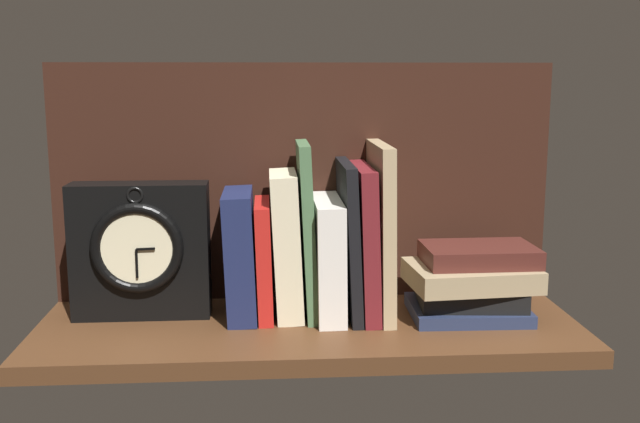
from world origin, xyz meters
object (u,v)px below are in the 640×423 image
(book_green_romantic, at_px, (307,230))
(framed_clock, at_px, (140,250))
(book_maroon_dawkins, at_px, (364,240))
(book_stack_side, at_px, (472,282))
(book_tan_shortstories, at_px, (381,229))
(book_navy_bierce, at_px, (240,254))
(book_white_catcher, at_px, (328,257))
(book_red_requiem, at_px, (264,259))
(book_cream_twain, at_px, (286,245))
(book_black_skeptic, at_px, (349,239))

(book_green_romantic, height_order, framed_clock, book_green_romantic)
(book_maroon_dawkins, xyz_separation_m, book_stack_side, (0.16, -0.03, -0.06))
(book_green_romantic, relative_size, book_maroon_dawkins, 1.15)
(book_tan_shortstories, bearing_deg, book_navy_bierce, 180.00)
(book_white_catcher, xyz_separation_m, book_stack_side, (0.21, -0.03, -0.03))
(book_tan_shortstories, relative_size, book_stack_side, 1.34)
(book_red_requiem, relative_size, book_tan_shortstories, 0.67)
(book_cream_twain, xyz_separation_m, book_tan_shortstories, (0.14, 0.00, 0.02))
(book_red_requiem, bearing_deg, book_tan_shortstories, 0.00)
(book_navy_bierce, relative_size, book_maroon_dawkins, 0.84)
(book_white_catcher, relative_size, framed_clock, 0.87)
(book_white_catcher, bearing_deg, book_black_skeptic, 0.00)
(book_maroon_dawkins, xyz_separation_m, book_tan_shortstories, (0.02, -0.00, 0.02))
(book_stack_side, bearing_deg, book_green_romantic, 173.63)
(book_maroon_dawkins, distance_m, book_tan_shortstories, 0.03)
(book_green_romantic, bearing_deg, book_white_catcher, 0.00)
(book_black_skeptic, distance_m, framed_clock, 0.31)
(book_green_romantic, distance_m, book_black_skeptic, 0.06)
(framed_clock, bearing_deg, book_maroon_dawkins, -0.52)
(book_navy_bierce, xyz_separation_m, book_maroon_dawkins, (0.18, 0.00, 0.02))
(book_green_romantic, distance_m, book_stack_side, 0.26)
(book_green_romantic, distance_m, book_maroon_dawkins, 0.09)
(book_black_skeptic, height_order, book_stack_side, book_black_skeptic)
(book_red_requiem, relative_size, book_cream_twain, 0.80)
(book_red_requiem, height_order, book_green_romantic, book_green_romantic)
(book_red_requiem, bearing_deg, book_maroon_dawkins, 0.00)
(book_navy_bierce, distance_m, book_red_requiem, 0.04)
(book_cream_twain, bearing_deg, book_navy_bierce, 180.00)
(book_navy_bierce, height_order, book_white_catcher, book_navy_bierce)
(book_navy_bierce, distance_m, book_cream_twain, 0.07)
(book_red_requiem, relative_size, book_stack_side, 0.90)
(book_maroon_dawkins, bearing_deg, book_white_catcher, -180.00)
(book_navy_bierce, height_order, book_tan_shortstories, book_tan_shortstories)
(book_tan_shortstories, bearing_deg, book_green_romantic, 180.00)
(book_black_skeptic, bearing_deg, book_navy_bierce, 180.00)
(book_white_catcher, distance_m, book_black_skeptic, 0.04)
(book_black_skeptic, relative_size, book_stack_side, 1.20)
(book_red_requiem, bearing_deg, book_black_skeptic, 0.00)
(book_green_romantic, height_order, book_white_catcher, book_green_romantic)
(book_navy_bierce, xyz_separation_m, book_green_romantic, (0.10, 0.00, 0.04))
(book_navy_bierce, height_order, framed_clock, framed_clock)
(book_tan_shortstories, height_order, book_stack_side, book_tan_shortstories)
(book_cream_twain, height_order, book_white_catcher, book_cream_twain)
(book_white_catcher, relative_size, book_stack_side, 0.91)
(book_cream_twain, relative_size, book_maroon_dawkins, 0.96)
(book_red_requiem, relative_size, book_green_romantic, 0.67)
(book_maroon_dawkins, distance_m, framed_clock, 0.33)
(book_green_romantic, relative_size, book_tan_shortstories, 1.01)
(book_tan_shortstories, bearing_deg, book_white_catcher, 180.00)
(book_black_skeptic, relative_size, book_tan_shortstories, 0.89)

